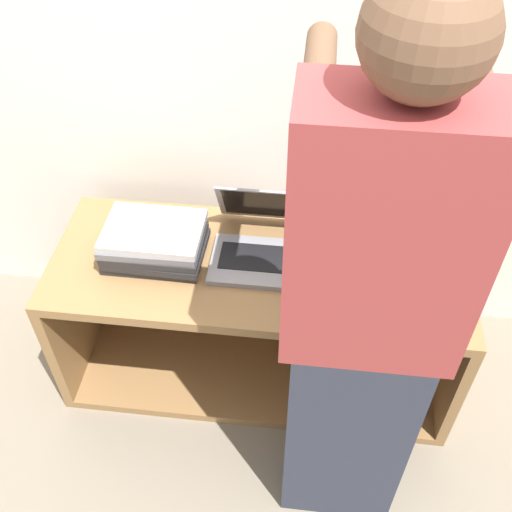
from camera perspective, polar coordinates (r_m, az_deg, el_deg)
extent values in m
plane|color=#756B5B|center=(2.26, -0.58, -15.89)|extent=(12.00, 12.00, 0.00)
cube|color=silver|center=(1.90, 1.70, 21.13)|extent=(8.00, 0.05, 2.40)
cube|color=olive|center=(1.97, 0.27, -1.17)|extent=(1.38, 0.54, 0.04)
cube|color=olive|center=(2.38, 0.23, -9.99)|extent=(1.38, 0.54, 0.04)
cube|color=olive|center=(2.32, -16.54, -4.26)|extent=(0.04, 0.54, 0.49)
cube|color=olive|center=(2.23, 17.81, -7.25)|extent=(0.04, 0.54, 0.49)
cube|color=olive|center=(2.34, 0.95, -1.18)|extent=(1.31, 0.04, 0.49)
cube|color=gray|center=(1.95, 0.28, -0.60)|extent=(0.31, 0.22, 0.02)
cube|color=black|center=(1.95, 0.31, -0.17)|extent=(0.26, 0.12, 0.00)
cube|color=gray|center=(2.00, 0.83, 4.97)|extent=(0.31, 0.11, 0.20)
cube|color=black|center=(2.00, 0.81, 4.94)|extent=(0.28, 0.10, 0.17)
cube|color=#232326|center=(2.01, -9.53, 0.34)|extent=(0.32, 0.23, 0.02)
cube|color=#232326|center=(1.99, -9.43, 0.67)|extent=(0.32, 0.23, 0.02)
cube|color=#232326|center=(1.97, -9.60, 1.22)|extent=(0.32, 0.23, 0.02)
cube|color=slate|center=(1.96, -9.86, 1.81)|extent=(0.32, 0.23, 0.02)
cube|color=#B7B7BC|center=(1.95, -9.76, 2.41)|extent=(0.32, 0.23, 0.02)
cube|color=#232326|center=(1.96, 10.52, -1.24)|extent=(0.32, 0.23, 0.02)
cube|color=gray|center=(1.95, 10.74, -0.77)|extent=(0.32, 0.24, 0.02)
cube|color=#B7B7BC|center=(1.92, 10.53, -0.49)|extent=(0.33, 0.24, 0.02)
cube|color=#232326|center=(1.90, 10.39, 0.12)|extent=(0.33, 0.24, 0.02)
cube|color=gray|center=(1.89, 10.57, 0.58)|extent=(0.32, 0.23, 0.02)
cube|color=#2D3342|center=(1.81, 8.59, -15.40)|extent=(0.34, 0.20, 0.81)
cube|color=#993838|center=(1.24, 12.16, 1.55)|extent=(0.40, 0.20, 0.64)
sphere|color=brown|center=(1.00, 16.07, 19.75)|extent=(0.22, 0.22, 0.22)
cylinder|color=brown|center=(1.32, 6.05, 17.19)|extent=(0.07, 0.32, 0.07)
cylinder|color=brown|center=(1.35, 20.20, 15.54)|extent=(0.07, 0.32, 0.07)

